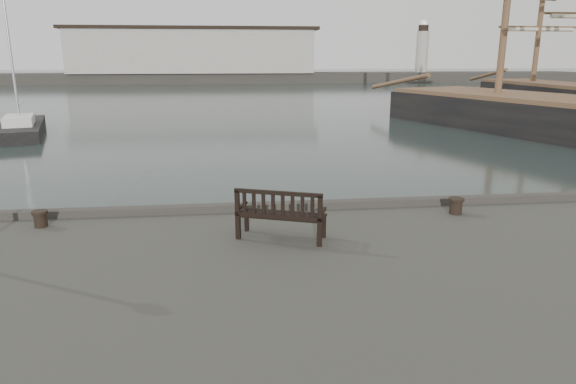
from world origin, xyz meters
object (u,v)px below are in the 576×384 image
bench (281,223)px  bollard_right (456,206)px  yacht_d (22,131)px  bollard_left (40,219)px

bench → bollard_right: 4.54m
bench → yacht_d: 30.89m
bench → bollard_right: size_ratio=4.94×
bollard_left → yacht_d: (-9.86, 25.50, -1.51)m
bollard_right → yacht_d: size_ratio=0.03×
bollard_right → yacht_d: yacht_d is taller
yacht_d → bench: bearing=-76.6°
bench → bollard_right: bench is taller
bench → bollard_left: bearing=-174.1°
bench → bollard_left: 5.43m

